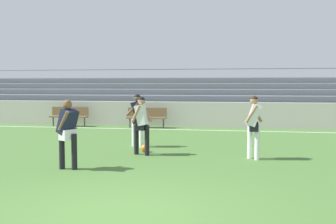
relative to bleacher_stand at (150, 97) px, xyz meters
name	(u,v)px	position (x,y,z in m)	size (l,w,h in m)	color
ground_plane	(122,213)	(3.13, -15.92, -1.26)	(160.00, 160.00, 0.00)	#477033
field_line_sideline	(197,130)	(3.13, -4.64, -1.25)	(44.00, 0.12, 0.01)	white
sideline_wall	(200,115)	(3.13, -3.37, -0.68)	(48.00, 0.16, 1.15)	#BCB7AD
bleacher_stand	(150,97)	(0.00, 0.00, 0.00)	(26.74, 4.63, 2.92)	#9EA3AD
bench_near_bin	(69,115)	(-2.97, -4.04, -0.71)	(1.80, 0.40, 0.90)	brown
bench_near_wall_gap	(147,116)	(0.78, -4.04, -0.71)	(1.80, 0.40, 0.90)	brown
player_white_dropping_back	(142,120)	(2.22, -10.95, -0.29)	(0.52, 0.45, 1.63)	black
player_dark_wide_left	(137,116)	(1.75, -9.57, -0.27)	(0.66, 0.45, 1.66)	white
player_white_challenging	(254,122)	(5.27, -11.07, -0.26)	(0.48, 0.44, 1.67)	white
player_dark_overlapping	(68,128)	(1.00, -13.09, -0.30)	(0.52, 0.63, 1.61)	black
soccer_ball	(145,148)	(2.20, -10.50, -1.15)	(0.22, 0.22, 0.22)	orange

